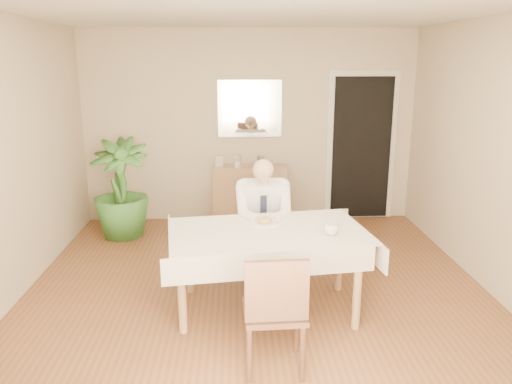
{
  "coord_description": "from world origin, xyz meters",
  "views": [
    {
      "loc": [
        -0.2,
        -4.3,
        2.18
      ],
      "look_at": [
        0.0,
        0.35,
        0.95
      ],
      "focal_mm": 35.0,
      "sensor_mm": 36.0,
      "label": 1
    }
  ],
  "objects_px": {
    "coffee_mug": "(331,229)",
    "potted_palm": "(120,189)",
    "chair_far": "(262,229)",
    "chair_near": "(275,308)",
    "seated_man": "(264,216)",
    "sideboard": "(250,194)",
    "dining_table": "(267,239)"
  },
  "relations": [
    {
      "from": "dining_table",
      "to": "chair_near",
      "type": "height_order",
      "value": "chair_near"
    },
    {
      "from": "chair_far",
      "to": "sideboard",
      "type": "relative_size",
      "value": 0.83
    },
    {
      "from": "chair_near",
      "to": "seated_man",
      "type": "xyz_separation_m",
      "value": [
        0.01,
        1.55,
        0.18
      ]
    },
    {
      "from": "dining_table",
      "to": "chair_far",
      "type": "bearing_deg",
      "value": 82.28
    },
    {
      "from": "seated_man",
      "to": "sideboard",
      "type": "height_order",
      "value": "seated_man"
    },
    {
      "from": "coffee_mug",
      "to": "potted_palm",
      "type": "distance_m",
      "value": 3.11
    },
    {
      "from": "seated_man",
      "to": "coffee_mug",
      "type": "distance_m",
      "value": 0.9
    },
    {
      "from": "dining_table",
      "to": "potted_palm",
      "type": "relative_size",
      "value": 1.48
    },
    {
      "from": "seated_man",
      "to": "potted_palm",
      "type": "xyz_separation_m",
      "value": [
        -1.72,
        1.42,
        -0.07
      ]
    },
    {
      "from": "chair_near",
      "to": "sideboard",
      "type": "distance_m",
      "value": 3.49
    },
    {
      "from": "sideboard",
      "to": "potted_palm",
      "type": "bearing_deg",
      "value": -157.45
    },
    {
      "from": "dining_table",
      "to": "seated_man",
      "type": "relative_size",
      "value": 1.48
    },
    {
      "from": "seated_man",
      "to": "sideboard",
      "type": "bearing_deg",
      "value": 92.1
    },
    {
      "from": "potted_palm",
      "to": "seated_man",
      "type": "bearing_deg",
      "value": -39.65
    },
    {
      "from": "seated_man",
      "to": "sideboard",
      "type": "xyz_separation_m",
      "value": [
        -0.07,
        1.93,
        -0.29
      ]
    },
    {
      "from": "coffee_mug",
      "to": "potted_palm",
      "type": "height_order",
      "value": "potted_palm"
    },
    {
      "from": "chair_near",
      "to": "seated_man",
      "type": "bearing_deg",
      "value": 86.97
    },
    {
      "from": "chair_near",
      "to": "coffee_mug",
      "type": "bearing_deg",
      "value": 54.22
    },
    {
      "from": "chair_far",
      "to": "potted_palm",
      "type": "bearing_deg",
      "value": 140.47
    },
    {
      "from": "chair_far",
      "to": "seated_man",
      "type": "xyz_separation_m",
      "value": [
        0.0,
        -0.28,
        0.23
      ]
    },
    {
      "from": "chair_far",
      "to": "sideboard",
      "type": "distance_m",
      "value": 1.66
    },
    {
      "from": "chair_near",
      "to": "seated_man",
      "type": "relative_size",
      "value": 0.74
    },
    {
      "from": "chair_near",
      "to": "potted_palm",
      "type": "xyz_separation_m",
      "value": [
        -1.71,
        2.97,
        0.11
      ]
    },
    {
      "from": "dining_table",
      "to": "potted_palm",
      "type": "xyz_separation_m",
      "value": [
        -1.72,
        2.02,
        -0.04
      ]
    },
    {
      "from": "dining_table",
      "to": "chair_far",
      "type": "height_order",
      "value": "chair_far"
    },
    {
      "from": "chair_far",
      "to": "coffee_mug",
      "type": "relative_size",
      "value": 6.8
    },
    {
      "from": "chair_near",
      "to": "coffee_mug",
      "type": "relative_size",
      "value": 7.5
    },
    {
      "from": "chair_far",
      "to": "coffee_mug",
      "type": "xyz_separation_m",
      "value": [
        0.53,
        -1.01,
        0.34
      ]
    },
    {
      "from": "dining_table",
      "to": "potted_palm",
      "type": "distance_m",
      "value": 2.65
    },
    {
      "from": "chair_far",
      "to": "seated_man",
      "type": "relative_size",
      "value": 0.67
    },
    {
      "from": "coffee_mug",
      "to": "sideboard",
      "type": "relative_size",
      "value": 0.12
    },
    {
      "from": "chair_near",
      "to": "chair_far",
      "type": "bearing_deg",
      "value": 87.01
    }
  ]
}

